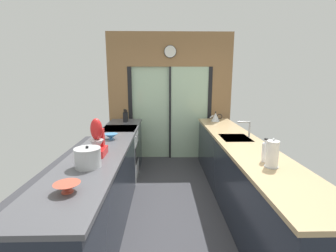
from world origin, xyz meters
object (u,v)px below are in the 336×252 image
(mixing_bowl_far, at_px, (111,136))
(paper_towel_roll, at_px, (272,154))
(oven_range, at_px, (120,154))
(kettle, at_px, (216,117))
(soap_bottle, at_px, (265,152))
(stand_mixer, at_px, (97,141))
(stock_pot, at_px, (88,158))
(mixing_bowl_near, at_px, (67,187))
(knife_block, at_px, (126,117))

(mixing_bowl_far, xyz_separation_m, paper_towel_roll, (1.78, -1.10, 0.09))
(oven_range, height_order, kettle, kettle)
(kettle, xyz_separation_m, soap_bottle, (-0.00, -2.34, 0.02))
(stand_mixer, height_order, soap_bottle, stand_mixer)
(oven_range, relative_size, stand_mixer, 2.19)
(oven_range, bearing_deg, stock_pot, -89.42)
(paper_towel_roll, bearing_deg, soap_bottle, 90.00)
(mixing_bowl_far, relative_size, stand_mixer, 0.44)
(mixing_bowl_near, xyz_separation_m, kettle, (1.78, 2.97, 0.04))
(mixing_bowl_far, height_order, stock_pot, stock_pot)
(paper_towel_roll, bearing_deg, mixing_bowl_near, -165.00)
(stock_pot, distance_m, soap_bottle, 1.78)
(oven_range, distance_m, knife_block, 0.83)
(stock_pot, height_order, paper_towel_roll, paper_towel_roll)
(mixing_bowl_near, bearing_deg, stock_pot, 90.00)
(oven_range, relative_size, stock_pot, 3.63)
(soap_bottle, height_order, paper_towel_roll, paper_towel_roll)
(oven_range, height_order, paper_towel_roll, paper_towel_roll)
(mixing_bowl_near, xyz_separation_m, soap_bottle, (1.78, 0.64, 0.07))
(mixing_bowl_far, xyz_separation_m, stock_pot, (0.00, -1.06, 0.05))
(stand_mixer, relative_size, stock_pot, 1.66)
(mixing_bowl_near, bearing_deg, soap_bottle, 19.64)
(mixing_bowl_far, distance_m, knife_block, 1.37)
(oven_range, xyz_separation_m, soap_bottle, (1.80, -1.71, 0.57))
(knife_block, bearing_deg, stand_mixer, -90.00)
(stock_pot, relative_size, kettle, 1.01)
(oven_range, height_order, stand_mixer, stand_mixer)
(knife_block, relative_size, kettle, 1.02)
(kettle, bearing_deg, knife_block, -179.25)
(knife_block, xyz_separation_m, kettle, (1.78, 0.02, -0.01))
(oven_range, xyz_separation_m, paper_towel_roll, (1.80, -1.86, 0.59))
(knife_block, bearing_deg, oven_range, -91.72)
(mixing_bowl_far, distance_m, soap_bottle, 2.02)
(kettle, distance_m, soap_bottle, 2.34)
(soap_bottle, bearing_deg, stand_mixer, 171.90)
(mixing_bowl_far, distance_m, kettle, 2.26)
(soap_bottle, bearing_deg, paper_towel_roll, -90.00)
(kettle, relative_size, soap_bottle, 1.01)
(mixing_bowl_far, xyz_separation_m, knife_block, (-0.00, 1.37, 0.05))
(stand_mixer, bearing_deg, soap_bottle, -8.10)
(kettle, distance_m, paper_towel_roll, 2.50)
(mixing_bowl_near, bearing_deg, oven_range, 90.45)
(kettle, height_order, paper_towel_roll, paper_towel_roll)
(stand_mixer, distance_m, stock_pot, 0.37)
(mixing_bowl_near, bearing_deg, stand_mixer, 90.00)
(knife_block, height_order, stand_mixer, stand_mixer)
(knife_block, distance_m, stand_mixer, 2.06)
(mixing_bowl_near, bearing_deg, knife_block, 90.00)
(mixing_bowl_far, relative_size, stock_pot, 0.74)
(knife_block, height_order, kettle, knife_block)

